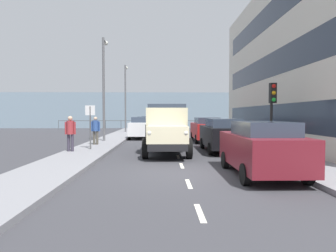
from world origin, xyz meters
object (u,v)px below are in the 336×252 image
truck_vintage_cream (167,130)px  traffic_light_near (272,103)px  pedestrian_in_dark_coat (70,131)px  street_sign (90,119)px  car_red_kerbside_2 (206,129)px  car_maroon_kerbside_near (261,148)px  lamp_post_far (126,92)px  car_white_oppositeside_0 (141,127)px  car_silver_oppositeside_1 (145,125)px  lamp_post_promenade (104,80)px  pedestrian_with_bag (96,128)px  car_black_kerbside_1 (222,134)px  car_navy_oppositeside_2 (148,123)px

truck_vintage_cream → traffic_light_near: bearing=168.2°
pedestrian_in_dark_coat → street_sign: (-0.76, -0.86, 0.52)m
car_red_kerbside_2 → pedestrian_in_dark_coat: size_ratio=2.59×
car_maroon_kerbside_near → traffic_light_near: size_ratio=1.27×
car_red_kerbside_2 → lamp_post_far: bearing=-54.3°
car_white_oppositeside_0 → street_sign: 8.67m
car_silver_oppositeside_1 → car_white_oppositeside_0: bearing=90.0°
pedestrian_in_dark_coat → lamp_post_far: lamp_post_far is taller
car_white_oppositeside_0 → street_sign: (2.02, 8.40, 0.79)m
traffic_light_near → car_maroon_kerbside_near: bearing=65.0°
lamp_post_promenade → lamp_post_far: (-0.20, -10.15, -0.07)m
car_white_oppositeside_0 → pedestrian_with_bag: 6.50m
car_black_kerbside_1 → lamp_post_far: size_ratio=0.65×
truck_vintage_cream → car_white_oppositeside_0: size_ratio=1.35×
car_white_oppositeside_0 → car_maroon_kerbside_near: bearing=108.5°
street_sign → car_silver_oppositeside_1: bearing=-98.4°
truck_vintage_cream → lamp_post_far: (3.95, -16.08, 3.00)m
truck_vintage_cream → lamp_post_promenade: (4.15, -5.93, 3.07)m
car_black_kerbside_1 → pedestrian_in_dark_coat: 7.64m
car_maroon_kerbside_near → car_white_oppositeside_0: (4.80, -14.31, -0.00)m
truck_vintage_cream → lamp_post_far: 16.83m
car_navy_oppositeside_2 → street_sign: size_ratio=2.06×
car_white_oppositeside_0 → lamp_post_promenade: bearing=56.9°
pedestrian_in_dark_coat → lamp_post_promenade: 6.57m
car_maroon_kerbside_near → car_silver_oppositeside_1: size_ratio=0.97×
car_red_kerbside_2 → traffic_light_near: size_ratio=1.39×
truck_vintage_cream → car_white_oppositeside_0: 9.60m
truck_vintage_cream → lamp_post_far: lamp_post_far is taller
car_navy_oppositeside_2 → traffic_light_near: size_ratio=1.45×
car_maroon_kerbside_near → street_sign: size_ratio=1.81×
car_red_kerbside_2 → lamp_post_promenade: size_ratio=0.64×
lamp_post_promenade → lamp_post_far: lamp_post_promenade is taller
pedestrian_in_dark_coat → traffic_light_near: size_ratio=0.54×
car_black_kerbside_1 → car_silver_oppositeside_1: bearing=-70.7°
car_maroon_kerbside_near → lamp_post_far: (6.87, -20.99, 3.29)m
car_maroon_kerbside_near → pedestrian_in_dark_coat: bearing=-33.7°
car_red_kerbside_2 → car_black_kerbside_1: bearing=90.0°
car_maroon_kerbside_near → car_red_kerbside_2: bearing=-90.0°
traffic_light_near → street_sign: bearing=-13.0°
pedestrian_with_bag → lamp_post_promenade: (-0.01, -2.60, 3.13)m
car_white_oppositeside_0 → car_navy_oppositeside_2: 11.91m
car_silver_oppositeside_1 → pedestrian_in_dark_coat: bearing=79.2°
lamp_post_far → car_maroon_kerbside_near: bearing=108.1°
car_navy_oppositeside_2 → pedestrian_in_dark_coat: bearing=82.5°
lamp_post_promenade → traffic_light_near: bearing=142.1°
pedestrian_in_dark_coat → traffic_light_near: traffic_light_near is taller
car_maroon_kerbside_near → traffic_light_near: 4.60m
truck_vintage_cream → traffic_light_near: 5.01m
car_white_oppositeside_0 → car_silver_oppositeside_1: 5.38m
car_black_kerbside_1 → pedestrian_with_bag: bearing=-17.9°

